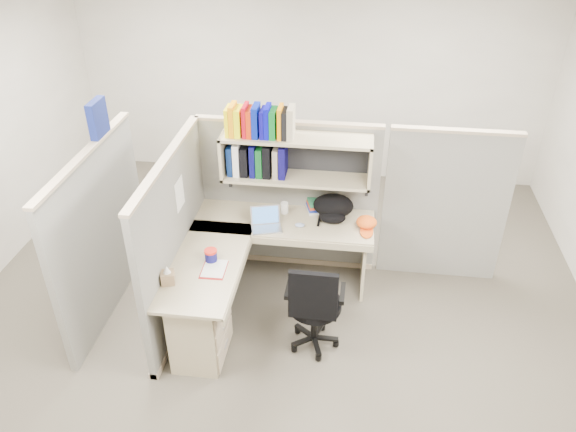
# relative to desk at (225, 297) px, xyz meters

# --- Properties ---
(ground) EXTENTS (6.00, 6.00, 0.00)m
(ground) POSITION_rel_desk_xyz_m (0.41, 0.29, -0.44)
(ground) COLOR #342F28
(ground) RESTS_ON ground
(room_shell) EXTENTS (6.00, 6.00, 6.00)m
(room_shell) POSITION_rel_desk_xyz_m (0.41, 0.29, 1.18)
(room_shell) COLOR #A8A297
(room_shell) RESTS_ON ground
(cubicle) EXTENTS (3.79, 1.84, 1.95)m
(cubicle) POSITION_rel_desk_xyz_m (0.04, 0.74, 0.47)
(cubicle) COLOR slate
(cubicle) RESTS_ON ground
(desk) EXTENTS (1.74, 1.75, 0.73)m
(desk) POSITION_rel_desk_xyz_m (0.00, 0.00, 0.00)
(desk) COLOR gray
(desk) RESTS_ON ground
(laptop) EXTENTS (0.35, 0.35, 0.20)m
(laptop) POSITION_rel_desk_xyz_m (0.27, 0.68, 0.39)
(laptop) COLOR #AFAFB3
(laptop) RESTS_ON desk
(backpack) EXTENTS (0.47, 0.41, 0.23)m
(backpack) POSITION_rel_desk_xyz_m (0.87, 0.95, 0.41)
(backpack) COLOR black
(backpack) RESTS_ON desk
(orange_cap) EXTENTS (0.21, 0.24, 0.11)m
(orange_cap) POSITION_rel_desk_xyz_m (1.20, 0.85, 0.34)
(orange_cap) COLOR #E05213
(orange_cap) RESTS_ON desk
(snack_canister) EXTENTS (0.11, 0.11, 0.11)m
(snack_canister) POSITION_rel_desk_xyz_m (-0.13, 0.13, 0.35)
(snack_canister) COLOR #0F0E55
(snack_canister) RESTS_ON desk
(tissue_box) EXTENTS (0.13, 0.13, 0.17)m
(tissue_box) POSITION_rel_desk_xyz_m (-0.41, -0.22, 0.38)
(tissue_box) COLOR #927452
(tissue_box) RESTS_ON desk
(mouse) EXTENTS (0.11, 0.09, 0.04)m
(mouse) POSITION_rel_desk_xyz_m (0.57, 0.77, 0.31)
(mouse) COLOR #899BC3
(mouse) RESTS_ON desk
(paper_cup) EXTENTS (0.10, 0.10, 0.11)m
(paper_cup) POSITION_rel_desk_xyz_m (0.39, 1.00, 0.35)
(paper_cup) COLOR silver
(paper_cup) RESTS_ON desk
(book_stack) EXTENTS (0.21, 0.25, 0.10)m
(book_stack) POSITION_rel_desk_xyz_m (0.69, 1.10, 0.34)
(book_stack) COLOR slate
(book_stack) RESTS_ON desk
(loose_paper) EXTENTS (0.20, 0.26, 0.00)m
(loose_paper) POSITION_rel_desk_xyz_m (-0.08, 0.02, 0.29)
(loose_paper) COLOR silver
(loose_paper) RESTS_ON desk
(task_chair) EXTENTS (0.50, 0.47, 0.97)m
(task_chair) POSITION_rel_desk_xyz_m (0.80, -0.07, -0.10)
(task_chair) COLOR black
(task_chair) RESTS_ON ground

